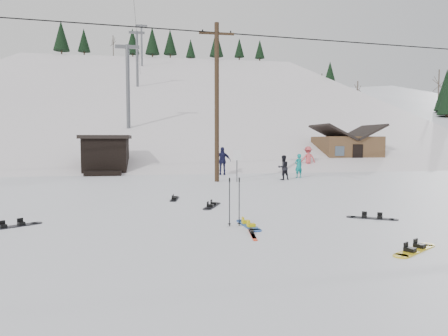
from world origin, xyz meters
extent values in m
plane|color=white|center=(0.00, 0.00, 0.00)|extent=(200.00, 200.00, 0.00)
cube|color=white|center=(0.00, 55.00, -12.00)|extent=(60.00, 85.24, 65.97)
cube|color=white|center=(38.00, 50.00, -11.00)|extent=(45.66, 93.98, 54.59)
cylinder|color=#3A2819|center=(2.00, 14.00, 4.50)|extent=(0.26, 0.26, 9.00)
cube|color=#3A2819|center=(2.00, 14.00, 8.40)|extent=(2.00, 0.12, 0.12)
cylinder|color=black|center=(2.00, 14.00, 8.52)|extent=(0.08, 0.08, 0.12)
cylinder|color=#595B60|center=(3.10, 13.60, 0.90)|extent=(0.07, 0.07, 1.80)
cube|color=white|center=(3.10, 13.56, 1.55)|extent=(0.50, 0.04, 0.60)
cube|color=black|center=(-5.00, 21.00, 1.25)|extent=(3.00, 3.00, 2.50)
cube|color=black|center=(-5.00, 21.00, 2.62)|extent=(3.40, 3.40, 0.25)
cube|color=black|center=(-5.00, 19.20, 0.15)|extent=(2.40, 1.20, 0.30)
cylinder|color=#595B60|center=(-4.00, 30.00, 7.25)|extent=(0.36, 0.36, 8.00)
cube|color=#595B60|center=(-4.00, 30.00, 11.05)|extent=(2.20, 0.30, 0.30)
cylinder|color=#595B60|center=(-4.00, 50.00, 13.75)|extent=(0.36, 0.36, 8.00)
cube|color=#595B60|center=(-4.00, 50.00, 17.55)|extent=(2.20, 0.30, 0.30)
cylinder|color=#595B60|center=(-4.00, 70.00, 20.25)|extent=(0.36, 0.36, 8.00)
cube|color=#595B60|center=(-4.00, 70.00, 24.05)|extent=(2.20, 0.30, 0.30)
cube|color=brown|center=(15.00, 24.00, 1.35)|extent=(5.00, 4.00, 2.70)
cube|color=black|center=(13.65, 24.00, 3.05)|extent=(2.69, 4.40, 1.43)
cube|color=black|center=(16.35, 24.00, 3.05)|extent=(2.69, 4.40, 1.43)
cube|color=black|center=(15.00, 21.98, 1.10)|extent=(0.90, 0.06, 1.90)
cube|color=blue|center=(1.09, 2.03, 0.01)|extent=(0.42, 1.32, 0.03)
cylinder|color=blue|center=(1.03, 2.68, 0.01)|extent=(0.30, 0.30, 0.03)
cylinder|color=blue|center=(1.15, 1.38, 0.01)|extent=(0.30, 0.30, 0.03)
cube|color=yellow|center=(1.07, 2.26, 0.07)|extent=(0.23, 0.18, 0.09)
cube|color=yellow|center=(1.11, 1.80, 0.07)|extent=(0.23, 0.18, 0.09)
cube|color=red|center=(0.97, 1.11, 0.01)|extent=(0.29, 1.53, 0.02)
cube|color=black|center=(0.97, 1.11, 0.05)|extent=(0.11, 0.28, 0.07)
cube|color=red|center=(0.99, 1.27, 0.01)|extent=(0.29, 1.53, 0.02)
cube|color=black|center=(0.99, 1.27, 0.05)|extent=(0.11, 0.28, 0.07)
cylinder|color=black|center=(0.56, 2.07, 0.66)|extent=(0.03, 0.03, 1.32)
cylinder|color=black|center=(0.56, 2.07, 0.07)|extent=(0.10, 0.10, 0.01)
cylinder|color=black|center=(0.56, 2.07, 1.30)|extent=(0.04, 0.04, 0.12)
cylinder|color=black|center=(0.83, 2.07, 0.66)|extent=(0.03, 0.03, 1.32)
cylinder|color=black|center=(0.83, 2.07, 0.07)|extent=(0.10, 0.10, 0.01)
cylinder|color=black|center=(0.83, 2.07, 1.30)|extent=(0.04, 0.04, 0.12)
cube|color=black|center=(-5.37, 2.96, 0.01)|extent=(1.22, 1.00, 0.03)
cylinder|color=black|center=(-4.84, 3.34, 0.01)|extent=(0.30, 0.30, 0.03)
cube|color=black|center=(-5.18, 3.09, 0.07)|extent=(0.25, 0.26, 0.08)
cube|color=black|center=(-5.55, 2.82, 0.07)|extent=(0.25, 0.26, 0.08)
cube|color=black|center=(-0.72, 7.42, 0.01)|extent=(0.44, 1.17, 0.02)
cylinder|color=black|center=(-0.63, 7.99, 0.01)|extent=(0.26, 0.26, 0.02)
cylinder|color=black|center=(-0.81, 6.85, 0.01)|extent=(0.26, 0.26, 0.02)
cube|color=black|center=(-0.69, 7.62, 0.06)|extent=(0.21, 0.17, 0.08)
cube|color=black|center=(-0.75, 7.22, 0.06)|extent=(0.21, 0.17, 0.08)
cube|color=black|center=(5.04, 2.40, 0.01)|extent=(1.20, 0.86, 0.03)
cylinder|color=black|center=(5.57, 2.09, 0.01)|extent=(0.28, 0.28, 0.03)
cylinder|color=black|center=(4.51, 2.71, 0.01)|extent=(0.28, 0.28, 0.03)
cube|color=black|center=(5.23, 2.29, 0.07)|extent=(0.23, 0.25, 0.08)
cube|color=black|center=(4.85, 2.51, 0.07)|extent=(0.23, 0.25, 0.08)
cube|color=yellow|center=(4.07, -1.03, 0.01)|extent=(1.30, 0.97, 0.03)
cylinder|color=yellow|center=(4.63, -0.68, 0.01)|extent=(0.31, 0.31, 0.03)
cylinder|color=yellow|center=(3.50, -1.39, 0.01)|extent=(0.31, 0.31, 0.03)
cube|color=black|center=(4.27, -0.90, 0.07)|extent=(0.26, 0.27, 0.09)
cube|color=black|center=(3.86, -1.16, 0.07)|extent=(0.26, 0.27, 0.09)
cube|color=black|center=(0.53, 5.43, 0.01)|extent=(0.80, 1.35, 0.03)
cylinder|color=black|center=(0.79, 6.05, 0.01)|extent=(0.31, 0.31, 0.03)
cylinder|color=black|center=(0.27, 4.81, 0.01)|extent=(0.31, 0.31, 0.03)
cube|color=black|center=(0.62, 5.65, 0.07)|extent=(0.27, 0.24, 0.09)
cube|color=black|center=(0.44, 5.21, 0.07)|extent=(0.27, 0.24, 0.09)
imported|color=#0D8885|center=(7.50, 15.51, 0.76)|extent=(0.64, 0.52, 1.52)
imported|color=black|center=(6.09, 14.32, 0.74)|extent=(0.84, 0.72, 1.48)
imported|color=#DC4D53|center=(10.26, 20.93, 0.95)|extent=(1.28, 0.80, 1.90)
imported|color=#18183C|center=(3.06, 18.36, 0.96)|extent=(1.18, 0.61, 1.92)
camera|label=1|loc=(-1.42, -8.71, 2.39)|focal=32.00mm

